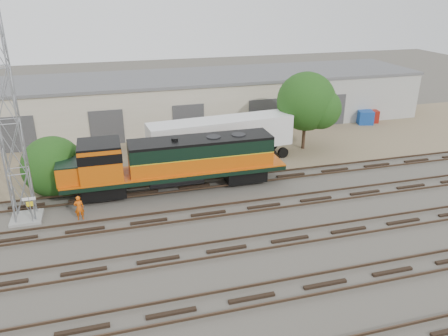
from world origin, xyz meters
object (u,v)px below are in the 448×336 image
object	(u,v)px
locomotive	(172,162)
signal_tower	(9,126)
semi_trailer	(224,135)
worker	(79,208)

from	to	relation	value
locomotive	signal_tower	world-z (taller)	signal_tower
locomotive	semi_trailer	distance (m)	7.02
signal_tower	worker	xyz separation A→B (m)	(3.42, -0.97, -5.61)
locomotive	worker	size ratio (longest dim) A/B	9.71
worker	semi_trailer	xyz separation A→B (m)	(12.00, 7.43, 1.58)
signal_tower	semi_trailer	world-z (taller)	signal_tower
locomotive	worker	distance (m)	7.39
worker	semi_trailer	bearing A→B (deg)	-149.88
locomotive	semi_trailer	xyz separation A→B (m)	(5.33, 4.57, 0.14)
locomotive	signal_tower	size ratio (longest dim) A/B	1.25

